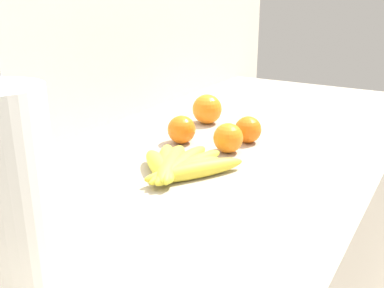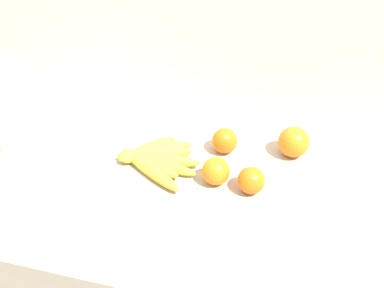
# 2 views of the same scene
# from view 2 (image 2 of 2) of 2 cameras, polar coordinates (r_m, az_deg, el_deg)

# --- Properties ---
(counter) EXTENTS (1.92, 0.71, 0.94)m
(counter) POSITION_cam_2_polar(r_m,az_deg,el_deg) (1.37, -1.09, -18.57)
(counter) COLOR #ADA08C
(counter) RESTS_ON ground
(wall_back) EXTENTS (2.32, 0.06, 1.30)m
(wall_back) POSITION_cam_2_polar(r_m,az_deg,el_deg) (1.49, 2.59, -2.43)
(wall_back) COLOR silver
(wall_back) RESTS_ON ground
(banana_bunch) EXTENTS (0.22, 0.22, 0.04)m
(banana_bunch) POSITION_cam_2_polar(r_m,az_deg,el_deg) (1.02, -5.54, -2.02)
(banana_bunch) COLOR yellow
(banana_bunch) RESTS_ON counter
(orange_back_left) EXTENTS (0.08, 0.08, 0.08)m
(orange_back_left) POSITION_cam_2_polar(r_m,az_deg,el_deg) (1.07, 14.52, 0.28)
(orange_back_left) COLOR orange
(orange_back_left) RESTS_ON counter
(orange_right) EXTENTS (0.07, 0.07, 0.07)m
(orange_right) POSITION_cam_2_polar(r_m,az_deg,el_deg) (1.05, 4.76, 0.48)
(orange_right) COLOR orange
(orange_right) RESTS_ON counter
(orange_front) EXTENTS (0.07, 0.07, 0.07)m
(orange_front) POSITION_cam_2_polar(r_m,az_deg,el_deg) (0.94, 8.56, -5.24)
(orange_front) COLOR orange
(orange_front) RESTS_ON counter
(orange_far_right) EXTENTS (0.07, 0.07, 0.07)m
(orange_far_right) POSITION_cam_2_polar(r_m,az_deg,el_deg) (0.96, 3.46, -3.95)
(orange_far_right) COLOR orange
(orange_far_right) RESTS_ON counter
(paper_towel_roll) EXTENTS (0.12, 0.12, 0.28)m
(paper_towel_roll) POSITION_cam_2_polar(r_m,az_deg,el_deg) (1.13, -25.08, 5.26)
(paper_towel_roll) COLOR white
(paper_towel_roll) RESTS_ON counter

